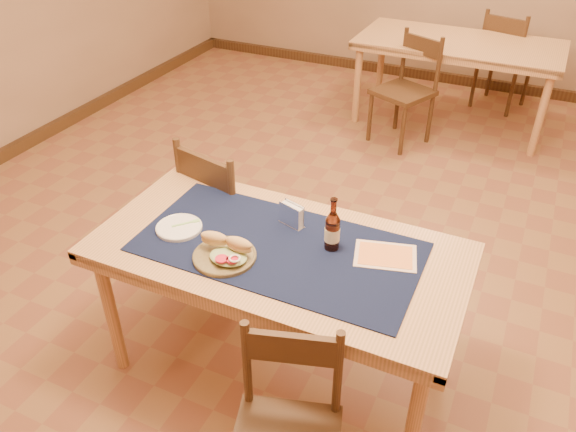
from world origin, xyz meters
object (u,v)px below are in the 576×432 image
at_px(main_table, 278,262).
at_px(napkin_holder, 292,215).
at_px(sandwich_plate, 226,253).
at_px(beer_bottle, 332,230).
at_px(back_table, 458,51).
at_px(chair_main_far, 229,212).

height_order(main_table, napkin_holder, napkin_holder).
xyz_separation_m(sandwich_plate, beer_bottle, (0.37, 0.25, 0.06)).
bearing_deg(sandwich_plate, back_table, 84.64).
relative_size(sandwich_plate, beer_bottle, 1.09).
xyz_separation_m(back_table, napkin_holder, (-0.18, -3.09, 0.14)).
bearing_deg(napkin_holder, chair_main_far, 149.26).
xyz_separation_m(main_table, sandwich_plate, (-0.16, -0.16, 0.12)).
height_order(back_table, napkin_holder, napkin_holder).
relative_size(main_table, beer_bottle, 6.54).
distance_m(main_table, napkin_holder, 0.22).
height_order(main_table, back_table, same).
distance_m(back_table, beer_bottle, 3.18).
bearing_deg(back_table, beer_bottle, -89.12).
height_order(back_table, chair_main_far, chair_main_far).
distance_m(chair_main_far, sandwich_plate, 0.80).
bearing_deg(back_table, chair_main_far, -104.09).
xyz_separation_m(chair_main_far, beer_bottle, (0.75, -0.39, 0.36)).
xyz_separation_m(beer_bottle, napkin_holder, (-0.22, 0.08, -0.04)).
distance_m(beer_bottle, napkin_holder, 0.24).
relative_size(chair_main_far, napkin_holder, 7.21).
bearing_deg(chair_main_far, beer_bottle, -27.82).
xyz_separation_m(sandwich_plate, napkin_holder, (0.15, 0.33, 0.02)).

